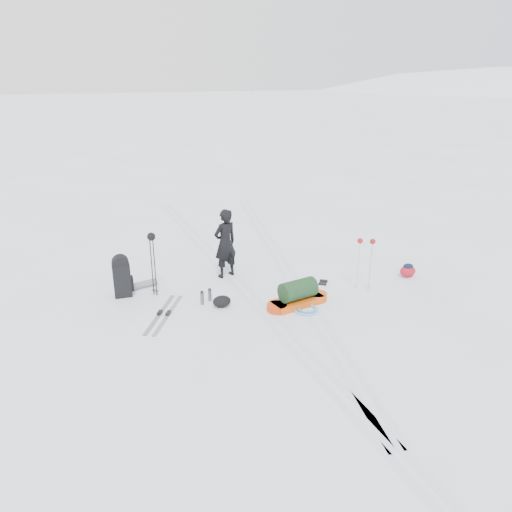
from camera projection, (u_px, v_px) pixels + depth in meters
The scene contains 14 objects.
ground at pixel (255, 302), 10.90m from camera, with size 200.00×200.00×0.00m, color white.
snow_hill_backdrop at pixel (384, 374), 128.38m from camera, with size 359.50×192.00×162.45m.
ski_tracks at pixel (268, 283), 11.86m from camera, with size 3.38×17.97×0.01m.
skier at pixel (225, 243), 11.99m from camera, with size 0.62×0.41×1.70m, color black.
pulk_sled at pixel (298, 296), 10.72m from camera, with size 1.57×0.77×0.58m.
expedition_rucksack at pixel (125, 277), 11.12m from camera, with size 0.99×0.61×0.97m.
ski_poles_black at pixel (152, 244), 10.84m from camera, with size 0.18×0.18×1.48m.
ski_poles_silver at pixel (366, 247), 11.16m from camera, with size 0.37×0.25×1.25m.
touring_skis_grey at pixel (164, 314), 10.37m from camera, with size 1.05×1.74×0.07m.
touring_skis_white at pixel (323, 283), 11.83m from camera, with size 1.67×1.26×0.07m.
rope_coil at pixel (306, 309), 10.53m from camera, with size 0.67×0.67×0.06m.
small_daypack at pixel (408, 270), 12.19m from camera, with size 0.44×0.36×0.34m.
thermos_pair at pixel (206, 296), 10.85m from camera, with size 0.29×0.22×0.31m.
stuff_sack at pixel (222, 301), 10.68m from camera, with size 0.41×0.32×0.25m.
Camera 1 is at (-3.08, -9.34, 4.82)m, focal length 35.00 mm.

